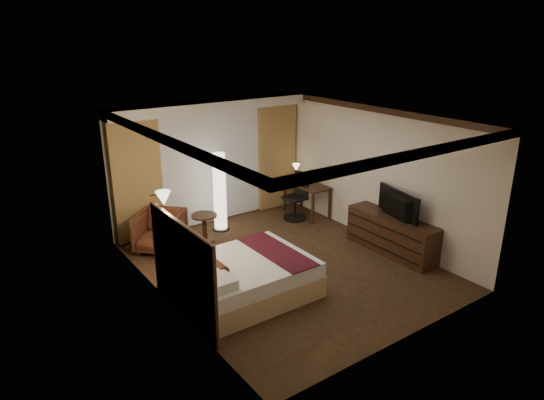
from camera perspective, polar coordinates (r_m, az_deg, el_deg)
floor at (r=8.95m, az=1.49°, el=-7.66°), size 4.50×5.50×0.01m
ceiling at (r=8.09m, az=1.66°, el=9.63°), size 4.50×5.50×0.01m
back_wall at (r=10.66m, az=-7.33°, el=4.44°), size 4.50×0.02×2.70m
left_wall at (r=7.38m, az=-12.58°, el=-2.72°), size 0.02×5.50×2.70m
right_wall at (r=9.88m, az=12.10°, el=2.97°), size 0.02×5.50×2.70m
crown_molding at (r=8.10m, az=1.65°, el=9.21°), size 4.50×5.50×0.12m
soffit at (r=10.19m, az=-6.96°, el=10.95°), size 4.50×0.50×0.20m
curtain_sheer at (r=10.62m, az=-7.11°, el=3.83°), size 2.48×0.04×2.45m
curtain_left_drape at (r=9.91m, az=-15.60°, el=2.12°), size 1.00×0.14×2.45m
curtain_right_drape at (r=11.44m, az=0.56°, el=5.11°), size 1.00×0.14×2.45m
wall_sconce at (r=7.65m, az=-12.65°, el=0.21°), size 0.24×0.24×0.24m
bed at (r=7.90m, az=-3.23°, el=-9.13°), size 2.08×1.62×0.61m
headboard at (r=7.26m, az=-10.40°, el=-8.19°), size 0.12×1.92×1.50m
armchair at (r=9.61m, az=-13.04°, el=-3.39°), size 1.15×1.15×0.87m
side_table at (r=9.91m, az=-7.93°, el=-3.26°), size 0.52×0.52×0.57m
floor_lamp at (r=10.24m, az=-6.17°, el=0.95°), size 0.36×0.36×1.70m
desk at (r=11.20m, az=4.11°, el=0.07°), size 0.55×1.13×0.75m
desk_lamp at (r=11.34m, az=2.85°, el=3.23°), size 0.18×0.18×0.34m
office_chair at (r=10.88m, az=2.73°, el=0.44°), size 0.59×0.59×1.08m
dresser at (r=9.57m, az=13.89°, el=-3.97°), size 0.50×1.90×0.74m
television at (r=9.30m, az=14.11°, el=-0.07°), size 0.87×1.24×0.15m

